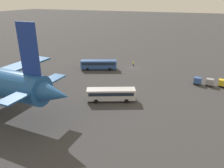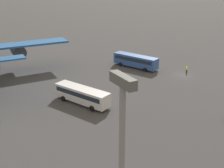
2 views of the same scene
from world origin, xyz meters
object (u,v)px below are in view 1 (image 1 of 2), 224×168
object	(u,v)px
shuttle_bus_near	(99,64)
shuttle_bus_far	(111,94)
cargo_cart_yellow	(222,83)
cargo_cart_blue	(198,80)
cargo_cart_grey	(210,82)
worker_person	(133,64)

from	to	relation	value
shuttle_bus_near	shuttle_bus_far	size ratio (longest dim) A/B	1.05
shuttle_bus_near	cargo_cart_yellow	distance (m)	38.17
shuttle_bus_near	shuttle_bus_far	world-z (taller)	shuttle_bus_near
shuttle_bus_near	cargo_cart_yellow	bearing A→B (deg)	155.88
shuttle_bus_far	cargo_cart_blue	bearing A→B (deg)	-158.31
cargo_cart_grey	worker_person	bearing A→B (deg)	-22.15
cargo_cart_grey	cargo_cart_blue	distance (m)	3.20
shuttle_bus_far	worker_person	bearing A→B (deg)	-106.99
shuttle_bus_far	cargo_cart_blue	xyz separation A→B (m)	(-18.78, -18.76, -0.62)
worker_person	cargo_cart_grey	bearing A→B (deg)	157.85
shuttle_bus_far	cargo_cart_grey	world-z (taller)	shuttle_bus_far
shuttle_bus_near	cargo_cart_grey	size ratio (longest dim) A/B	5.48
shuttle_bus_near	worker_person	size ratio (longest dim) A/B	6.97
cargo_cart_grey	shuttle_bus_far	bearing A→B (deg)	40.65
shuttle_bus_far	cargo_cart_yellow	size ratio (longest dim) A/B	5.23
shuttle_bus_far	shuttle_bus_near	bearing A→B (deg)	-81.27
shuttle_bus_far	worker_person	size ratio (longest dim) A/B	6.65
worker_person	shuttle_bus_far	bearing A→B (deg)	96.29
cargo_cart_blue	cargo_cart_yellow	bearing A→B (deg)	-173.67
cargo_cart_yellow	shuttle_bus_far	bearing A→B (deg)	37.72
worker_person	cargo_cart_grey	distance (m)	27.20
cargo_cart_grey	cargo_cart_blue	xyz separation A→B (m)	(3.20, 0.10, 0.00)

